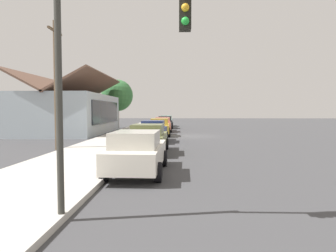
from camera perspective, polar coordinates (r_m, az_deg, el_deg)
The scene contains 14 objects.
ground_plane at distance 26.87m, azimuth 4.21°, elevation -1.94°, with size 120.00×120.00×0.00m, color #424244.
sidewalk_curb at distance 27.20m, azimuth -7.67°, elevation -1.73°, with size 60.00×4.20×0.16m, color beige.
car_ivory at distance 10.96m, azimuth -5.95°, elevation -4.95°, with size 4.57×2.09×1.59m.
car_olive at distance 16.16m, azimuth -3.77°, elevation -2.36°, with size 4.38×2.09×1.59m.
car_navy at distance 21.92m, azimuth -2.78°, elevation -0.94°, with size 4.38×2.03×1.59m.
car_mustard at distance 26.95m, azimuth -1.61°, elevation -0.19°, with size 4.57×2.05×1.59m.
car_coral at distance 32.27m, azimuth -1.04°, elevation 0.35°, with size 4.88×2.09×1.59m.
car_charcoal at distance 38.12m, azimuth -0.57°, elevation 0.77°, with size 4.40×2.08×1.59m.
car_seafoam at distance 43.26m, azimuth -0.34°, elevation 1.04°, with size 4.50×2.05×1.59m.
storefront_building at distance 31.73m, azimuth -18.22°, elevation 2.47°, with size 13.46×7.52×5.96m.
shade_tree at distance 39.40m, azimuth -9.81°, elevation 5.82°, with size 4.14×4.14×6.37m.
traffic_light_main at distance 6.29m, azimuth -11.29°, elevation 13.56°, with size 0.37×2.79×5.20m.
utility_pole_wooden at distance 18.47m, azimuth -20.87°, elevation 7.79°, with size 1.80×0.24×7.50m.
fire_hydrant_red at distance 24.52m, azimuth -5.39°, elevation -1.26°, with size 0.22×0.22×0.71m.
Camera 1 is at (-26.74, 1.16, 2.34)m, focal length 31.48 mm.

